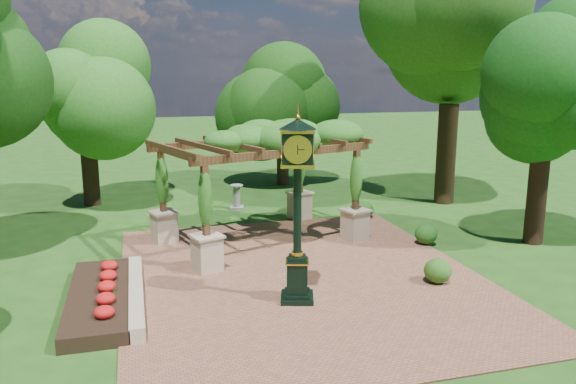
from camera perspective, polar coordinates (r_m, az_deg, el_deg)
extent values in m
plane|color=#1E4714|center=(15.41, 2.51, -9.94)|extent=(120.00, 120.00, 0.00)
cube|color=brown|center=(16.29, 1.42, -8.60)|extent=(10.00, 12.00, 0.04)
cube|color=#C6B793|center=(15.14, -15.17, -9.97)|extent=(0.35, 5.00, 0.40)
cube|color=red|center=(15.19, -18.61, -10.21)|extent=(1.50, 5.00, 0.36)
cube|color=black|center=(14.68, 0.93, -10.65)|extent=(1.03, 1.03, 0.12)
cube|color=black|center=(14.47, 0.94, -8.61)|extent=(0.64, 0.64, 0.93)
cube|color=gold|center=(14.33, 0.94, -7.06)|extent=(0.72, 0.72, 0.04)
cylinder|color=black|center=(13.94, 0.96, -1.81)|extent=(0.26, 0.26, 2.39)
cube|color=black|center=(13.65, 0.99, 4.54)|extent=(0.90, 0.90, 0.73)
cylinder|color=beige|center=(13.28, 0.99, 4.33)|extent=(0.61, 0.21, 0.62)
cone|color=black|center=(13.59, 1.00, 6.93)|extent=(1.16, 1.16, 0.26)
sphere|color=gold|center=(13.57, 1.00, 7.59)|extent=(0.15, 0.15, 0.15)
cube|color=#C4B192|center=(16.77, -8.23, -6.19)|extent=(0.93, 0.93, 1.02)
cube|color=#4F331B|center=(16.33, -8.40, -0.81)|extent=(0.23, 0.23, 2.10)
cube|color=#C4B192|center=(19.73, 6.82, -3.33)|extent=(0.93, 0.93, 1.02)
cube|color=#4F331B|center=(19.36, 6.94, 1.28)|extent=(0.23, 0.23, 2.10)
cube|color=#C4B192|center=(19.77, -12.47, -3.50)|extent=(0.93, 0.93, 1.02)
cube|color=#4F331B|center=(19.40, -12.69, 1.09)|extent=(0.23, 0.23, 2.10)
cube|color=#C4B192|center=(22.34, 1.19, -1.40)|extent=(0.93, 0.93, 1.02)
cube|color=#4F331B|center=(22.01, 1.21, 2.69)|extent=(0.23, 0.23, 2.10)
cube|color=#4F331B|center=(17.49, -0.08, 3.98)|extent=(6.30, 2.19, 0.25)
cube|color=#4F331B|center=(20.38, -5.37, 5.10)|extent=(6.30, 2.19, 0.25)
ellipsoid|color=#28621C|center=(18.88, -2.93, 5.51)|extent=(7.51, 5.92, 1.13)
cube|color=gray|center=(24.22, -5.20, -1.58)|extent=(0.69, 0.69, 0.11)
cylinder|color=gray|center=(24.11, -5.22, -0.49)|extent=(0.35, 0.35, 0.95)
cylinder|color=gray|center=(24.01, -5.25, 0.67)|extent=(0.65, 0.65, 0.05)
ellipsoid|color=#2A5719|center=(16.25, 14.97, -7.72)|extent=(0.95, 0.95, 0.69)
ellipsoid|color=#1E5217|center=(19.65, 13.85, -4.19)|extent=(0.79, 0.79, 0.68)
ellipsoid|color=#285D1A|center=(22.71, 7.80, -1.77)|extent=(0.93, 0.93, 0.65)
cylinder|color=#301E12|center=(26.04, -19.45, 2.02)|extent=(0.71, 0.71, 3.02)
ellipsoid|color=#265F1B|center=(25.69, -20.07, 10.60)|extent=(4.01, 4.01, 4.77)
cylinder|color=#362615|center=(29.12, -0.53, 3.19)|extent=(0.62, 0.62, 2.48)
ellipsoid|color=#173F0F|center=(28.79, -0.54, 9.48)|extent=(4.34, 4.34, 3.91)
cylinder|color=black|center=(25.83, 15.77, 3.72)|extent=(0.85, 0.85, 4.40)
ellipsoid|color=#295718|center=(25.66, 16.53, 16.34)|extent=(5.89, 5.89, 6.94)
cylinder|color=black|center=(20.83, 23.92, -0.78)|extent=(0.64, 0.64, 3.00)
ellipsoid|color=#124210|center=(20.39, 24.86, 9.88)|extent=(3.87, 3.87, 4.74)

